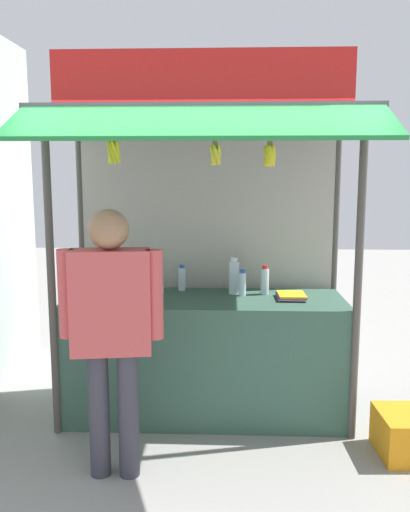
# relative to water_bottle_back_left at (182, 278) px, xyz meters

# --- Properties ---
(ground_plane) EXTENTS (20.00, 20.00, 0.00)m
(ground_plane) POSITION_rel_water_bottle_back_left_xyz_m (0.21, -0.29, -1.10)
(ground_plane) COLOR gray
(stall_counter) EXTENTS (2.28, 0.78, 0.99)m
(stall_counter) POSITION_rel_water_bottle_back_left_xyz_m (0.21, -0.29, -0.60)
(stall_counter) COLOR #385B4C
(stall_counter) RESTS_ON ground
(stall_structure) EXTENTS (2.48, 1.62, 2.83)m
(stall_structure) POSITION_rel_water_bottle_back_left_xyz_m (0.21, -0.17, 0.62)
(stall_structure) COLOR #4C4742
(stall_structure) RESTS_ON ground
(water_bottle_back_left) EXTENTS (0.06, 0.06, 0.23)m
(water_bottle_back_left) POSITION_rel_water_bottle_back_left_xyz_m (0.00, 0.00, 0.00)
(water_bottle_back_left) COLOR silver
(water_bottle_back_left) RESTS_ON stall_counter
(water_bottle_right) EXTENTS (0.06, 0.06, 0.22)m
(water_bottle_right) POSITION_rel_water_bottle_back_left_xyz_m (0.52, -0.19, -0.00)
(water_bottle_right) COLOR silver
(water_bottle_right) RESTS_ON stall_counter
(water_bottle_far_left) EXTENTS (0.07, 0.07, 0.25)m
(water_bottle_far_left) POSITION_rel_water_bottle_back_left_xyz_m (0.71, -0.13, 0.01)
(water_bottle_far_left) COLOR silver
(water_bottle_far_left) RESTS_ON stall_counter
(water_bottle_front_right) EXTENTS (0.09, 0.09, 0.31)m
(water_bottle_front_right) POSITION_rel_water_bottle_back_left_xyz_m (0.45, -0.11, 0.04)
(water_bottle_front_right) COLOR silver
(water_bottle_front_right) RESTS_ON stall_counter
(water_bottle_back_right) EXTENTS (0.07, 0.07, 0.26)m
(water_bottle_back_right) POSITION_rel_water_bottle_back_left_xyz_m (-0.18, -0.12, 0.02)
(water_bottle_back_right) COLOR silver
(water_bottle_back_right) RESTS_ON stall_counter
(magazine_stack_rear_center) EXTENTS (0.24, 0.28, 0.04)m
(magazine_stack_rear_center) POSITION_rel_water_bottle_back_left_xyz_m (0.92, -0.29, -0.08)
(magazine_stack_rear_center) COLOR black
(magazine_stack_rear_center) RESTS_ON stall_counter
(magazine_stack_mid_left) EXTENTS (0.24, 0.26, 0.05)m
(magazine_stack_mid_left) POSITION_rel_water_bottle_back_left_xyz_m (-0.71, -0.54, -0.08)
(magazine_stack_mid_left) COLOR green
(magazine_stack_mid_left) RESTS_ON stall_counter
(magazine_stack_left) EXTENTS (0.23, 0.28, 0.04)m
(magazine_stack_left) POSITION_rel_water_bottle_back_left_xyz_m (-0.26, -0.46, -0.08)
(magazine_stack_left) COLOR yellow
(magazine_stack_left) RESTS_ON stall_counter
(banana_bunch_leftmost) EXTENTS (0.11, 0.11, 0.28)m
(banana_bunch_leftmost) POSITION_rel_water_bottle_back_left_xyz_m (-0.41, -0.78, 1.05)
(banana_bunch_leftmost) COLOR #332D23
(banana_bunch_rightmost) EXTENTS (0.10, 0.09, 0.29)m
(banana_bunch_rightmost) POSITION_rel_water_bottle_back_left_xyz_m (0.31, -0.78, 1.04)
(banana_bunch_rightmost) COLOR #332D23
(banana_bunch_inner_right) EXTENTS (0.10, 0.10, 0.30)m
(banana_bunch_inner_right) POSITION_rel_water_bottle_back_left_xyz_m (0.68, -0.78, 1.03)
(banana_bunch_inner_right) COLOR #332D23
(vendor_person) EXTENTS (0.68, 0.28, 1.79)m
(vendor_person) POSITION_rel_water_bottle_back_left_xyz_m (-0.35, -1.26, -0.02)
(vendor_person) COLOR #383842
(vendor_person) RESTS_ON ground
(plastic_crate) EXTENTS (0.46, 0.46, 0.31)m
(plastic_crate) POSITION_rel_water_bottle_back_left_xyz_m (1.71, -0.92, -0.94)
(plastic_crate) COLOR orange
(plastic_crate) RESTS_ON ground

